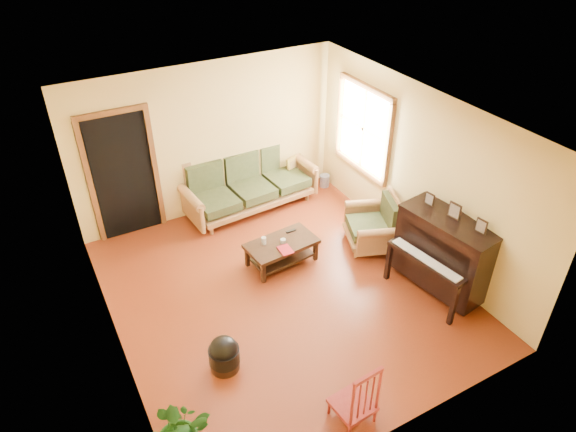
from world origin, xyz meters
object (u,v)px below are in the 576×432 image
sofa (251,183)px  ceramic_crock (324,181)px  potted_plant (180,432)px  coffee_table (282,252)px  red_chair (354,391)px  piano (443,255)px  footstool (224,357)px  armchair (371,222)px

sofa → ceramic_crock: (1.52, 0.00, -0.38)m
sofa → potted_plant: sofa is taller
sofa → coffee_table: sofa is taller
red_chair → potted_plant: red_chair is taller
sofa → piano: size_ratio=1.74×
red_chair → potted_plant: size_ratio=1.28×
footstool → potted_plant: 1.14m
coffee_table → piano: bearing=-42.8°
red_chair → ceramic_crock: red_chair is taller
coffee_table → sofa: bearing=80.6°
armchair → red_chair: size_ratio=0.98×
sofa → coffee_table: 1.67m
sofa → footstool: size_ratio=6.22×
red_chair → ceramic_crock: 4.97m
armchair → red_chair: (-2.04, -2.45, 0.01)m
ceramic_crock → potted_plant: potted_plant is taller
red_chair → potted_plant: (-1.74, 0.50, -0.10)m
coffee_table → ceramic_crock: (1.79, 1.62, -0.07)m
armchair → footstool: armchair is taller
coffee_table → armchair: size_ratio=1.22×
sofa → armchair: size_ratio=2.68×
piano → footstool: size_ratio=3.58×
footstool → ceramic_crock: (3.33, 3.05, -0.06)m
potted_plant → coffee_table: bearing=43.5°
armchair → potted_plant: size_ratio=1.26×
footstool → potted_plant: size_ratio=0.54×
armchair → piano: size_ratio=0.65×
piano → potted_plant: bearing=-179.0°
armchair → red_chair: 3.19m
coffee_table → red_chair: 2.80m
footstool → piano: bearing=-2.4°
coffee_table → footstool: bearing=-137.2°
coffee_table → potted_plant: potted_plant is taller
sofa → potted_plant: (-2.61, -3.84, -0.15)m
red_chair → sofa: bearing=73.8°
piano → footstool: piano is taller
sofa → red_chair: 4.43m
piano → potted_plant: (-4.03, -0.66, -0.25)m
sofa → coffee_table: size_ratio=2.21×
footstool → red_chair: red_chair is taller
sofa → piano: piano is taller
sofa → red_chair: sofa is taller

